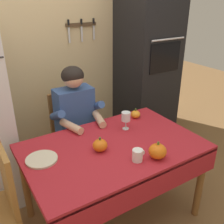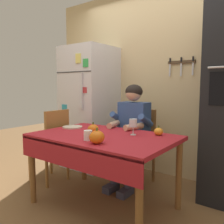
{
  "view_description": "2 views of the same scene",
  "coord_description": "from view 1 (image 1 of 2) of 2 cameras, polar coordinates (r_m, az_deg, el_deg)",
  "views": [
    {
      "loc": [
        -0.94,
        -1.39,
        1.84
      ],
      "look_at": [
        0.07,
        0.23,
        0.96
      ],
      "focal_mm": 41.49,
      "sensor_mm": 36.0,
      "label": 1
    },
    {
      "loc": [
        1.44,
        -1.7,
        1.22
      ],
      "look_at": [
        0.07,
        0.15,
        0.97
      ],
      "focal_mm": 37.68,
      "sensor_mm": 36.0,
      "label": 2
    }
  ],
  "objects": [
    {
      "name": "ground_plane",
      "position": [
        2.49,
        1.58,
        -23.0
      ],
      "size": [
        10.0,
        10.0,
        0.0
      ],
      "primitive_type": "plane",
      "color": "brown",
      "rests_on": "ground"
    },
    {
      "name": "pumpkin_large",
      "position": [
        1.93,
        10.01,
        -8.5
      ],
      "size": [
        0.13,
        0.13,
        0.13
      ],
      "color": "orange",
      "rests_on": "dining_table"
    },
    {
      "name": "wall_oven",
      "position": [
        3.21,
        7.67,
        10.2
      ],
      "size": [
        0.6,
        0.64,
        2.1
      ],
      "color": "black",
      "rests_on": "ground"
    },
    {
      "name": "pumpkin_medium",
      "position": [
        2.51,
        5.21,
        -0.49
      ],
      "size": [
        0.09,
        0.09,
        0.1
      ],
      "color": "orange",
      "rests_on": "dining_table"
    },
    {
      "name": "coffee_mug",
      "position": [
        1.89,
        5.68,
        -9.45
      ],
      "size": [
        0.1,
        0.08,
        0.09
      ],
      "color": "white",
      "rests_on": "dining_table"
    },
    {
      "name": "seated_person",
      "position": [
        2.51,
        -7.54,
        -1.6
      ],
      "size": [
        0.47,
        0.55,
        1.25
      ],
      "color": "#38384C",
      "rests_on": "ground"
    },
    {
      "name": "dining_table",
      "position": [
        2.1,
        0.62,
        -9.55
      ],
      "size": [
        1.4,
        0.9,
        0.74
      ],
      "color": "brown",
      "rests_on": "ground"
    },
    {
      "name": "wine_glass",
      "position": [
        2.26,
        3.09,
        -1.12
      ],
      "size": [
        0.08,
        0.08,
        0.16
      ],
      "color": "white",
      "rests_on": "dining_table"
    },
    {
      "name": "pumpkin_small",
      "position": [
        1.99,
        -2.65,
        -7.33
      ],
      "size": [
        0.11,
        0.11,
        0.12
      ],
      "color": "orange",
      "rests_on": "dining_table"
    },
    {
      "name": "chair_behind_person",
      "position": [
        2.77,
        -8.95,
        -4.32
      ],
      "size": [
        0.4,
        0.4,
        0.93
      ],
      "color": "brown",
      "rests_on": "ground"
    },
    {
      "name": "serving_tray",
      "position": [
        1.97,
        -15.24,
        -10.02
      ],
      "size": [
        0.23,
        0.23,
        0.02
      ],
      "primitive_type": "cylinder",
      "color": "beige",
      "rests_on": "dining_table"
    },
    {
      "name": "back_wall_assembly",
      "position": [
        2.96,
        -12.28,
        13.62
      ],
      "size": [
        3.7,
        0.13,
        2.6
      ],
      "color": "#D1B784",
      "rests_on": "ground"
    }
  ]
}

